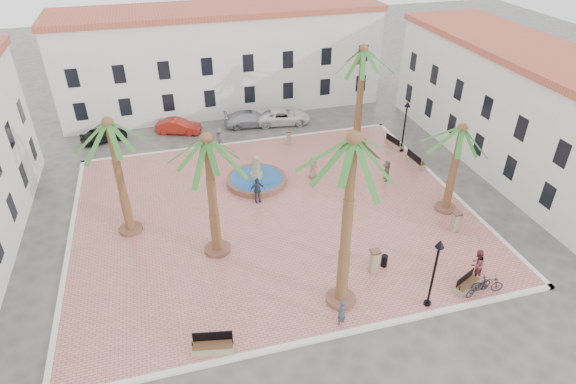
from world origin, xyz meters
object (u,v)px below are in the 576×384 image
object	(u,v)px
bench_se	(467,285)
cyclist_a	(341,312)
fountain	(257,179)
bench_s	(213,347)
bicycle_a	(479,287)
pedestrian_east	(387,171)
palm_s	(352,158)
litter_bin	(384,261)
bollard_e	(456,222)
car_white	(283,116)
bicycle_b	(488,284)
pedestrian_fountain_b	(257,190)
palm_nw	(110,135)
pedestrian_fountain_a	(313,166)
bench_e	(416,162)
car_black	(104,134)
palm_e	(460,139)
bench_ne	(394,144)
palm_ne	(363,60)
lamppost_e	(406,118)
pedestrian_north	(220,138)
bollard_se	(374,260)
car_red	(178,126)
cyclist_b	(477,264)
palm_sw	(208,153)
lamppost_s	(436,262)

from	to	relation	value
bench_se	cyclist_a	bearing A→B (deg)	159.16
fountain	bench_s	size ratio (longest dim) A/B	2.15
bicycle_a	pedestrian_east	world-z (taller)	pedestrian_east
palm_s	litter_bin	xyz separation A→B (m)	(3.40, 1.94, -8.24)
bollard_e	car_white	bearing A→B (deg)	107.64
bicycle_b	pedestrian_fountain_b	world-z (taller)	pedestrian_fountain_b
palm_nw	bicycle_b	bearing A→B (deg)	-30.41
palm_s	bench_se	bearing A→B (deg)	-8.08
bollard_e	pedestrian_fountain_a	world-z (taller)	pedestrian_fountain_a
bench_e	car_black	bearing A→B (deg)	60.21
palm_e	pedestrian_east	bearing A→B (deg)	116.01
bench_ne	pedestrian_fountain_b	bearing A→B (deg)	99.15
palm_ne	bench_se	world-z (taller)	palm_ne
lamppost_e	bollard_e	distance (m)	11.29
palm_s	pedestrian_north	size ratio (longest dim) A/B	5.51
palm_e	fountain	bearing A→B (deg)	149.64
bench_e	pedestrian_fountain_b	size ratio (longest dim) A/B	1.07
litter_bin	bollard_se	bearing A→B (deg)	-163.65
bench_e	litter_bin	distance (m)	12.78
bench_ne	car_red	bearing A→B (deg)	52.98
cyclist_b	pedestrian_north	world-z (taller)	cyclist_b
car_white	bicycle_a	bearing A→B (deg)	-163.04
palm_nw	bench_e	bearing A→B (deg)	7.40
bench_e	lamppost_e	xyz separation A→B (m)	(0.02, 2.46, 2.66)
palm_e	cyclist_b	world-z (taller)	palm_e
palm_s	car_white	world-z (taller)	palm_s
palm_nw	palm_s	size ratio (longest dim) A/B	0.79
bench_e	bicycle_b	world-z (taller)	bench_e
palm_e	litter_bin	xyz separation A→B (m)	(-6.56, -4.19, -4.95)
palm_nw	bench_ne	world-z (taller)	palm_nw
palm_sw	bench_se	size ratio (longest dim) A/B	4.52
palm_s	lamppost_e	distance (m)	19.21
pedestrian_east	car_black	distance (m)	24.23
bench_s	car_black	xyz separation A→B (m)	(-5.88, 25.02, 0.21)
fountain	palm_ne	xyz separation A→B (m)	(9.67, 4.19, 6.83)
palm_nw	bicycle_b	xyz separation A→B (m)	(18.59, -10.91, -6.19)
car_red	palm_nw	bearing A→B (deg)	-176.08
bicycle_b	bollard_se	bearing A→B (deg)	73.01
palm_e	cyclist_a	world-z (taller)	palm_e
palm_sw	bollard_e	size ratio (longest dim) A/B	5.57
pedestrian_fountain_a	car_white	bearing A→B (deg)	44.31
bollard_e	cyclist_b	xyz separation A→B (m)	(-1.21, -4.02, 0.17)
cyclist_a	bicycle_a	world-z (taller)	cyclist_a
car_black	bicycle_a	bearing A→B (deg)	-157.99
palm_s	bench_s	size ratio (longest dim) A/B	4.80
lamppost_s	bench_se	bearing A→B (deg)	10.57
cyclist_b	lamppost_s	bearing A→B (deg)	4.03
bollard_e	cyclist_b	world-z (taller)	cyclist_b
lamppost_e	pedestrian_east	world-z (taller)	lamppost_e
bench_ne	pedestrian_east	world-z (taller)	pedestrian_east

